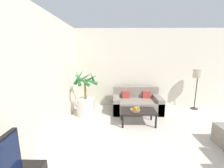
{
  "coord_description": "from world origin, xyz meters",
  "views": [
    {
      "loc": [
        -1.84,
        1.0,
        1.88
      ],
      "look_at": [
        -1.88,
        5.23,
        1.0
      ],
      "focal_mm": 24.0,
      "sensor_mm": 36.0,
      "label": 1
    }
  ],
  "objects_px": {
    "sofa_loveseat": "(137,104)",
    "apple_red": "(135,107)",
    "fruit_bowl": "(135,110)",
    "orange_fruit": "(136,108)",
    "floor_lamp": "(198,76)",
    "apple_green": "(138,107)",
    "coffee_table": "(138,112)",
    "potted_palm": "(86,101)"
  },
  "relations": [
    {
      "from": "sofa_loveseat",
      "to": "coffee_table",
      "type": "height_order",
      "value": "sofa_loveseat"
    },
    {
      "from": "sofa_loveseat",
      "to": "apple_green",
      "type": "relative_size",
      "value": 20.6
    },
    {
      "from": "sofa_loveseat",
      "to": "floor_lamp",
      "type": "relative_size",
      "value": 1.12
    },
    {
      "from": "floor_lamp",
      "to": "apple_green",
      "type": "relative_size",
      "value": 18.34
    },
    {
      "from": "apple_red",
      "to": "orange_fruit",
      "type": "bearing_deg",
      "value": -83.53
    },
    {
      "from": "apple_red",
      "to": "sofa_loveseat",
      "type": "bearing_deg",
      "value": 77.72
    },
    {
      "from": "coffee_table",
      "to": "orange_fruit",
      "type": "height_order",
      "value": "orange_fruit"
    },
    {
      "from": "fruit_bowl",
      "to": "sofa_loveseat",
      "type": "bearing_deg",
      "value": 78.73
    },
    {
      "from": "floor_lamp",
      "to": "apple_green",
      "type": "distance_m",
      "value": 2.51
    },
    {
      "from": "orange_fruit",
      "to": "fruit_bowl",
      "type": "bearing_deg",
      "value": 92.05
    },
    {
      "from": "sofa_loveseat",
      "to": "apple_red",
      "type": "xyz_separation_m",
      "value": [
        -0.2,
        -0.92,
        0.22
      ]
    },
    {
      "from": "potted_palm",
      "to": "fruit_bowl",
      "type": "relative_size",
      "value": 5.41
    },
    {
      "from": "floor_lamp",
      "to": "orange_fruit",
      "type": "relative_size",
      "value": 15.2
    },
    {
      "from": "sofa_loveseat",
      "to": "coffee_table",
      "type": "bearing_deg",
      "value": -96.33
    },
    {
      "from": "floor_lamp",
      "to": "coffee_table",
      "type": "height_order",
      "value": "floor_lamp"
    },
    {
      "from": "sofa_loveseat",
      "to": "coffee_table",
      "type": "distance_m",
      "value": 0.92
    },
    {
      "from": "apple_red",
      "to": "apple_green",
      "type": "bearing_deg",
      "value": -12.56
    },
    {
      "from": "sofa_loveseat",
      "to": "floor_lamp",
      "type": "distance_m",
      "value": 2.21
    },
    {
      "from": "apple_green",
      "to": "potted_palm",
      "type": "bearing_deg",
      "value": 158.11
    },
    {
      "from": "coffee_table",
      "to": "orange_fruit",
      "type": "bearing_deg",
      "value": -127.41
    },
    {
      "from": "floor_lamp",
      "to": "apple_red",
      "type": "relative_size",
      "value": 18.71
    },
    {
      "from": "apple_red",
      "to": "orange_fruit",
      "type": "relative_size",
      "value": 0.81
    },
    {
      "from": "fruit_bowl",
      "to": "orange_fruit",
      "type": "distance_m",
      "value": 0.1
    },
    {
      "from": "potted_palm",
      "to": "coffee_table",
      "type": "distance_m",
      "value": 1.61
    },
    {
      "from": "sofa_loveseat",
      "to": "orange_fruit",
      "type": "relative_size",
      "value": 17.08
    },
    {
      "from": "sofa_loveseat",
      "to": "floor_lamp",
      "type": "xyz_separation_m",
      "value": [
        2.01,
        0.22,
        0.89
      ]
    },
    {
      "from": "fruit_bowl",
      "to": "apple_green",
      "type": "xyz_separation_m",
      "value": [
        0.08,
        0.02,
        0.06
      ]
    },
    {
      "from": "fruit_bowl",
      "to": "apple_green",
      "type": "relative_size",
      "value": 3.5
    },
    {
      "from": "sofa_loveseat",
      "to": "floor_lamp",
      "type": "bearing_deg",
      "value": 6.13
    },
    {
      "from": "floor_lamp",
      "to": "fruit_bowl",
      "type": "height_order",
      "value": "floor_lamp"
    },
    {
      "from": "sofa_loveseat",
      "to": "apple_red",
      "type": "distance_m",
      "value": 0.96
    },
    {
      "from": "potted_palm",
      "to": "orange_fruit",
      "type": "distance_m",
      "value": 1.58
    },
    {
      "from": "sofa_loveseat",
      "to": "apple_green",
      "type": "bearing_deg",
      "value": -96.95
    },
    {
      "from": "apple_green",
      "to": "orange_fruit",
      "type": "distance_m",
      "value": 0.12
    },
    {
      "from": "apple_green",
      "to": "coffee_table",
      "type": "bearing_deg",
      "value": 60.6
    },
    {
      "from": "coffee_table",
      "to": "apple_red",
      "type": "distance_m",
      "value": 0.17
    },
    {
      "from": "potted_palm",
      "to": "sofa_loveseat",
      "type": "bearing_deg",
      "value": 11.85
    },
    {
      "from": "fruit_bowl",
      "to": "apple_red",
      "type": "relative_size",
      "value": 3.57
    },
    {
      "from": "apple_red",
      "to": "orange_fruit",
      "type": "height_order",
      "value": "orange_fruit"
    },
    {
      "from": "potted_palm",
      "to": "apple_red",
      "type": "height_order",
      "value": "potted_palm"
    },
    {
      "from": "apple_green",
      "to": "orange_fruit",
      "type": "height_order",
      "value": "orange_fruit"
    },
    {
      "from": "sofa_loveseat",
      "to": "apple_red",
      "type": "height_order",
      "value": "sofa_loveseat"
    }
  ]
}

